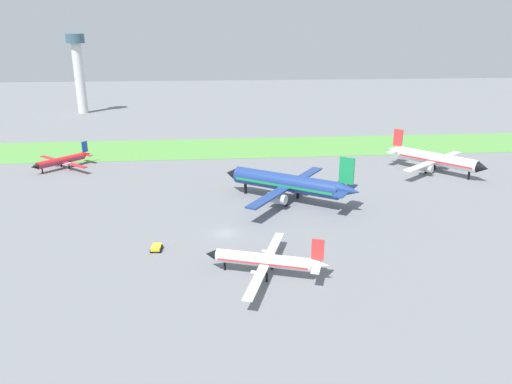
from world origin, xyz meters
The scene contains 8 objects.
ground_plane centered at (0.00, 0.00, 0.00)m, with size 600.00×600.00×0.00m, color slate.
grass_taxiway_strip centered at (0.00, 68.18, 0.04)m, with size 360.00×28.00×0.08m, color #549342.
airplane_parked_jet_far centered at (56.06, 35.14, 3.56)m, with size 23.14×23.56×9.90m.
airplane_midfield_jet centered at (14.14, 16.10, 4.15)m, with size 28.10×27.88×11.51m.
airplane_foreground_turboprop centered at (5.54, -16.40, 2.45)m, with size 18.61×21.52×6.68m.
airplane_taxiing_turboprop centered at (-42.36, 48.13, 2.27)m, with size 16.24×14.93×6.21m.
baggage_cart_near_gate centered at (-11.84, -6.25, 0.57)m, with size 1.94×2.52×0.90m.
control_tower centered at (-60.67, 145.29, 20.62)m, with size 8.00×8.00×34.80m.
Camera 1 is at (-1.97, -79.98, 34.71)m, focal length 33.18 mm.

